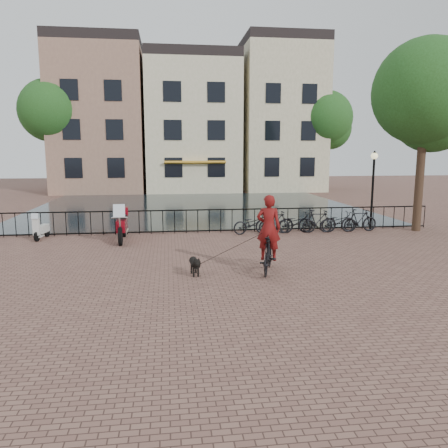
{
  "coord_description": "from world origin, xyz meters",
  "views": [
    {
      "loc": [
        -1.75,
        -10.61,
        3.48
      ],
      "look_at": [
        0.0,
        3.0,
        1.2
      ],
      "focal_mm": 35.0,
      "sensor_mm": 36.0,
      "label": 1
    }
  ],
  "objects": [
    {
      "name": "canal_house_right",
      "position": [
        8.5,
        30.0,
        6.65
      ],
      "size": [
        7.0,
        9.0,
        13.3
      ],
      "color": "tan",
      "rests_on": "ground"
    },
    {
      "name": "parked_bike_2",
      "position": [
        3.7,
        7.4,
        0.45
      ],
      "size": [
        1.73,
        0.63,
        0.9
      ],
      "primitive_type": "imported",
      "rotation": [
        0.0,
        0.0,
        1.55
      ],
      "color": "black",
      "rests_on": "ground"
    },
    {
      "name": "tree_near_right",
      "position": [
        9.2,
        7.3,
        5.97
      ],
      "size": [
        4.48,
        4.48,
        8.24
      ],
      "color": "black",
      "rests_on": "ground"
    },
    {
      "name": "cyclist",
      "position": [
        1.1,
        1.47,
        1.01
      ],
      "size": [
        1.14,
        2.02,
        2.66
      ],
      "rotation": [
        0.0,
        0.0,
        2.82
      ],
      "color": "black",
      "rests_on": "ground"
    },
    {
      "name": "lamp_post",
      "position": [
        7.2,
        7.6,
        2.38
      ],
      "size": [
        0.3,
        0.3,
        3.45
      ],
      "color": "black",
      "rests_on": "ground"
    },
    {
      "name": "tree_far_right",
      "position": [
        12.0,
        27.0,
        6.35
      ],
      "size": [
        4.76,
        4.76,
        8.76
      ],
      "color": "black",
      "rests_on": "ground"
    },
    {
      "name": "parked_bike_3",
      "position": [
        4.65,
        7.4,
        0.5
      ],
      "size": [
        1.69,
        0.58,
        1.0
      ],
      "primitive_type": "imported",
      "rotation": [
        0.0,
        0.0,
        1.5
      ],
      "color": "black",
      "rests_on": "ground"
    },
    {
      "name": "parked_bike_5",
      "position": [
        6.55,
        7.4,
        0.5
      ],
      "size": [
        1.69,
        0.58,
        1.0
      ],
      "primitive_type": "imported",
      "rotation": [
        0.0,
        0.0,
        1.64
      ],
      "color": "black",
      "rests_on": "ground"
    },
    {
      "name": "ground",
      "position": [
        0.0,
        0.0,
        0.0
      ],
      "size": [
        100.0,
        100.0,
        0.0
      ],
      "primitive_type": "plane",
      "color": "brown",
      "rests_on": "ground"
    },
    {
      "name": "parked_bike_4",
      "position": [
        5.6,
        7.4,
        0.45
      ],
      "size": [
        1.75,
        0.69,
        0.9
      ],
      "primitive_type": "imported",
      "rotation": [
        0.0,
        0.0,
        1.63
      ],
      "color": "black",
      "rests_on": "ground"
    },
    {
      "name": "canal_water",
      "position": [
        0.0,
        17.3,
        0.0
      ],
      "size": [
        20.0,
        20.0,
        0.0
      ],
      "primitive_type": "plane",
      "color": "black",
      "rests_on": "ground"
    },
    {
      "name": "dog",
      "position": [
        -1.04,
        1.44,
        0.29
      ],
      "size": [
        0.36,
        0.88,
        0.58
      ],
      "rotation": [
        0.0,
        0.0,
        0.1
      ],
      "color": "black",
      "rests_on": "ground"
    },
    {
      "name": "parked_bike_0",
      "position": [
        1.8,
        7.4,
        0.45
      ],
      "size": [
        1.79,
        0.85,
        0.9
      ],
      "primitive_type": "imported",
      "rotation": [
        0.0,
        0.0,
        1.72
      ],
      "color": "black",
      "rests_on": "ground"
    },
    {
      "name": "scooter",
      "position": [
        -6.83,
        7.44,
        0.57
      ],
      "size": [
        0.52,
        1.27,
        1.14
      ],
      "rotation": [
        0.0,
        0.0,
        -0.14
      ],
      "color": "silver",
      "rests_on": "ground"
    },
    {
      "name": "canal_house_left",
      "position": [
        -7.5,
        30.0,
        6.4
      ],
      "size": [
        7.5,
        9.0,
        12.8
      ],
      "color": "#87604F",
      "rests_on": "ground"
    },
    {
      "name": "motorcycle",
      "position": [
        -3.58,
        6.64,
        0.8
      ],
      "size": [
        0.58,
        2.25,
        1.6
      ],
      "rotation": [
        0.0,
        0.0,
        0.02
      ],
      "color": "maroon",
      "rests_on": "ground"
    },
    {
      "name": "parked_bike_1",
      "position": [
        2.75,
        7.4,
        0.5
      ],
      "size": [
        1.66,
        0.47,
        1.0
      ],
      "primitive_type": "imported",
      "rotation": [
        0.0,
        0.0,
        1.57
      ],
      "color": "black",
      "rests_on": "ground"
    },
    {
      "name": "canal_house_mid",
      "position": [
        0.5,
        30.0,
        5.9
      ],
      "size": [
        8.0,
        9.5,
        11.8
      ],
      "color": "#BFBD90",
      "rests_on": "ground"
    },
    {
      "name": "tree_far_left",
      "position": [
        -11.0,
        27.0,
        6.73
      ],
      "size": [
        5.04,
        5.04,
        9.27
      ],
      "color": "black",
      "rests_on": "ground"
    },
    {
      "name": "railing",
      "position": [
        0.0,
        8.0,
        0.5
      ],
      "size": [
        20.0,
        0.05,
        1.02
      ],
      "color": "black",
      "rests_on": "ground"
    }
  ]
}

